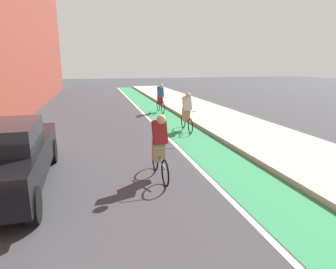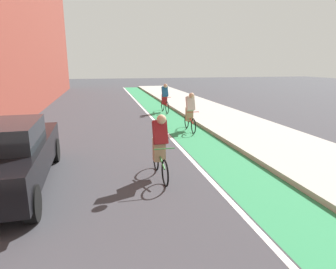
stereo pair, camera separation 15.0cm
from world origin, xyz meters
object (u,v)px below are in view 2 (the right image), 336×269
object	(u,v)px
cyclist_far	(165,97)
cyclist_trailing	(190,111)
parked_sedan_black	(3,155)
cyclist_mid	(160,146)

from	to	relation	value
cyclist_far	cyclist_trailing	bearing A→B (deg)	-89.80
parked_sedan_black	cyclist_far	xyz separation A→B (m)	(5.62, 9.42, 0.07)
parked_sedan_black	cyclist_trailing	distance (m)	7.26
parked_sedan_black	cyclist_trailing	size ratio (longest dim) A/B	2.69
parked_sedan_black	cyclist_mid	bearing A→B (deg)	-1.75
cyclist_mid	cyclist_far	distance (m)	9.77
cyclist_mid	cyclist_trailing	size ratio (longest dim) A/B	1.01
parked_sedan_black	cyclist_mid	distance (m)	3.44
parked_sedan_black	cyclist_mid	xyz separation A→B (m)	(3.44, -0.10, 0.02)
parked_sedan_black	cyclist_trailing	world-z (taller)	cyclist_trailing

